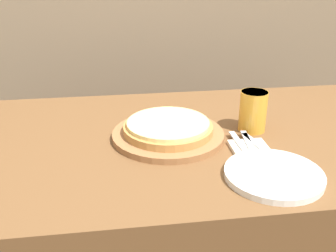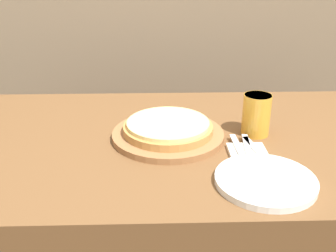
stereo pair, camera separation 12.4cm
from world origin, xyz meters
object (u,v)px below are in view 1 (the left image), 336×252
(dinner_knife, at_px, (250,146))
(dinner_plate, at_px, (274,175))
(fork, at_px, (242,147))
(beer_glass, at_px, (253,110))
(pizza_on_board, at_px, (168,131))
(spoon, at_px, (258,146))

(dinner_knife, bearing_deg, dinner_plate, -85.98)
(fork, distance_m, dinner_knife, 0.02)
(beer_glass, bearing_deg, dinner_knife, -110.48)
(pizza_on_board, bearing_deg, dinner_plate, -49.22)
(fork, bearing_deg, spoon, 0.00)
(pizza_on_board, bearing_deg, beer_glass, 3.83)
(spoon, bearing_deg, dinner_knife, -180.00)
(dinner_plate, bearing_deg, beer_glass, 82.04)
(pizza_on_board, xyz_separation_m, dinner_plate, (0.24, -0.28, -0.02))
(dinner_plate, distance_m, dinner_knife, 0.16)
(pizza_on_board, xyz_separation_m, beer_glass, (0.28, 0.02, 0.05))
(beer_glass, xyz_separation_m, dinner_knife, (-0.05, -0.14, -0.06))
(beer_glass, relative_size, dinner_knife, 0.64)
(pizza_on_board, height_order, spoon, pizza_on_board)
(beer_glass, height_order, dinner_plate, beer_glass)
(beer_glass, distance_m, fork, 0.17)
(dinner_knife, distance_m, spoon, 0.02)
(dinner_plate, xyz_separation_m, spoon, (0.01, 0.16, 0.01))
(dinner_knife, xyz_separation_m, spoon, (0.02, 0.00, 0.00))
(pizza_on_board, distance_m, spoon, 0.28)
(dinner_knife, bearing_deg, pizza_on_board, 151.99)
(spoon, bearing_deg, beer_glass, 78.88)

